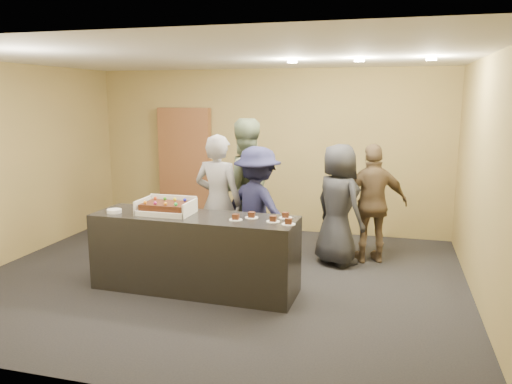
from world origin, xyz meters
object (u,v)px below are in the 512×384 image
Objects in this scene: storage_cabinet at (185,167)px; person_brown_extra at (373,204)px; sheet_cake at (166,206)px; person_dark_suit at (338,205)px; person_navy_man at (258,209)px; serving_counter at (195,253)px; plate_stack at (114,211)px; cake_box at (167,210)px; person_server_grey at (218,202)px; person_sage_man at (244,190)px.

person_brown_extra is at bearing -20.53° from storage_cabinet.
sheet_cake is 2.33m from person_dark_suit.
person_brown_extra is (3.28, -1.23, -0.21)m from storage_cabinet.
person_navy_man is at bearing 45.20° from sheet_cake.
storage_cabinet is (-1.33, 2.83, 0.58)m from serving_counter.
plate_stack is 2.90m from person_dark_suit.
person_navy_man is (0.87, 0.85, -0.13)m from cake_box.
sheet_cake is at bearing -70.97° from storage_cabinet.
person_navy_man is (1.85, -1.96, -0.22)m from storage_cabinet.
person_server_grey reaches higher than person_navy_man.
cake_box reaches higher than sheet_cake.
person_sage_man is at bearing -108.39° from person_server_grey.
person_navy_man is 1.00× the size of person_brown_extra.
sheet_cake is 0.33× the size of person_navy_man.
person_sage_man is 1.20× the size of person_brown_extra.
serving_counter is at bearing 46.73° from person_sage_man.
storage_cabinet reaches higher than person_navy_man.
cake_box is 0.38× the size of person_dark_suit.
sheet_cake is 0.30× the size of person_server_grey.
plate_stack is 0.10× the size of person_server_grey.
person_dark_suit is at bearing -128.12° from person_navy_man.
person_brown_extra reaches higher than serving_counter.
person_navy_man reaches higher than cake_box.
person_server_grey is 1.09× the size of person_navy_man.
storage_cabinet reaches higher than person_server_grey.
storage_cabinet is at bearing 116.61° from serving_counter.
person_sage_man reaches higher than cake_box.
plate_stack reaches higher than serving_counter.
cake_box is (0.98, -2.81, -0.09)m from storage_cabinet.
person_dark_suit is (-0.45, -0.22, 0.01)m from person_brown_extra.
plate_stack is at bearing -171.24° from serving_counter.
sheet_cake is (-0.00, -0.02, 0.05)m from cake_box.
serving_counter is at bearing 19.45° from person_brown_extra.
person_dark_suit is at bearing 5.79° from person_brown_extra.
sheet_cake reaches higher than serving_counter.
storage_cabinet reaches higher than person_dark_suit.
person_dark_suit is at bearing 36.83° from sheet_cake.
storage_cabinet is 2.19m from person_sage_man.
person_brown_extra reaches higher than person_navy_man.
person_server_grey is at bearing -56.51° from storage_cabinet.
serving_counter is 2.08m from person_dark_suit.
person_server_grey is 1.61m from person_dark_suit.
sheet_cake is 0.32× the size of person_dark_suit.
serving_counter is 1.46× the size of person_dark_suit.
storage_cabinet is at bearing 14.48° from person_dark_suit.
person_brown_extra reaches higher than cake_box.
plate_stack is 3.39m from person_brown_extra.
plate_stack is at bearing -168.75° from sheet_cake.
sheet_cake is at bearing -90.84° from cake_box.
cake_box is at bearing 89.16° from sheet_cake.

